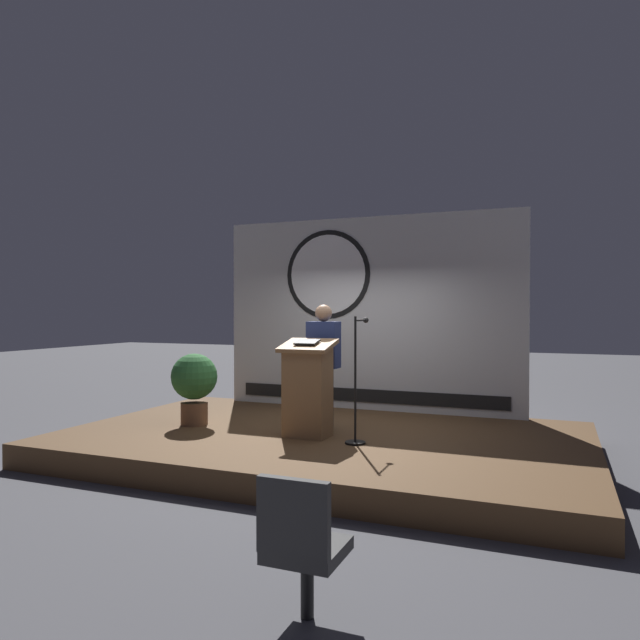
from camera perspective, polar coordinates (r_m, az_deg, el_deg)
The scene contains 8 objects.
ground_plane at distance 7.56m, azimuth 0.37°, elevation -13.14°, with size 40.00×40.00×0.00m, color #4C4C51.
stage_platform at distance 7.53m, azimuth 0.37°, elevation -12.03°, with size 6.40×4.00×0.30m, color brown.
banner_display at distance 9.09m, azimuth 4.55°, elevation 0.71°, with size 4.74×0.12×2.99m.
podium at distance 7.16m, azimuth -1.22°, elevation -6.75°, with size 0.64×0.50×1.19m.
speaker_person at distance 7.57m, azimuth 0.35°, elevation -4.49°, with size 0.40×0.26×1.62m.
microphone_stand at distance 6.84m, azimuth 3.62°, elevation -7.64°, with size 0.24×0.55×1.47m.
potted_plant at distance 8.07m, azimuth -12.20°, elevation -5.92°, with size 0.62×0.62×0.96m.
audience_chair_left at distance 3.65m, azimuth -1.79°, elevation -20.74°, with size 0.44×0.45×0.89m.
Camera 1 is at (2.72, -6.81, 1.84)m, focal length 32.72 mm.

